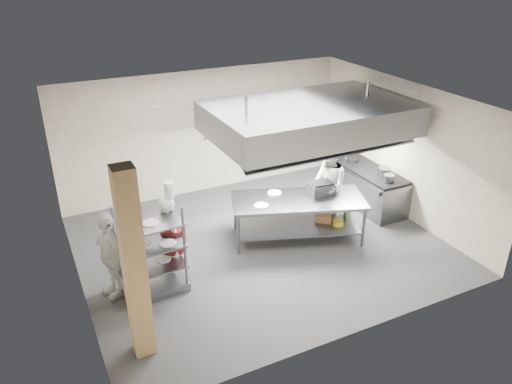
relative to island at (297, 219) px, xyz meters
name	(u,v)px	position (x,y,z in m)	size (l,w,h in m)	color
floor	(260,245)	(-0.82, 0.08, -0.46)	(7.00, 7.00, 0.00)	#2B2B2D
ceiling	(261,102)	(-0.82, 0.08, 2.54)	(7.00, 7.00, 0.00)	silver
wall_back	(204,132)	(-0.82, 3.08, 1.04)	(7.00, 7.00, 0.00)	gray
wall_left	(70,217)	(-4.32, 0.08, 1.04)	(6.00, 6.00, 0.00)	gray
wall_right	(403,149)	(2.68, 0.08, 1.04)	(6.00, 6.00, 0.00)	gray
column	(134,267)	(-3.72, -1.82, 1.04)	(0.30, 0.30, 3.00)	tan
exhaust_hood	(309,118)	(0.48, 0.48, 1.94)	(4.00, 2.50, 0.60)	gray
hood_strip_a	(269,140)	(-0.42, 0.48, 1.62)	(1.60, 0.12, 0.04)	white
hood_strip_b	(345,127)	(1.38, 0.48, 1.62)	(1.60, 0.12, 0.04)	white
wall_shelf	(274,124)	(0.98, 2.92, 1.04)	(1.50, 0.28, 0.04)	gray
island	(297,219)	(0.00, 0.00, 0.00)	(2.67, 1.11, 0.91)	gray
island_worktop	(298,200)	(0.00, 0.00, 0.42)	(2.67, 1.11, 0.06)	gray
island_undershelf	(297,225)	(0.00, 0.00, -0.16)	(2.46, 1.00, 0.04)	gray
pass_rack	(151,251)	(-3.17, -0.47, 0.38)	(1.11, 0.65, 1.66)	slate
cooking_range	(368,189)	(2.26, 0.58, -0.04)	(0.80, 2.00, 0.84)	slate
range_top	(370,171)	(2.26, 0.58, 0.41)	(0.78, 1.96, 0.06)	black
chef_head	(171,237)	(-2.72, -0.14, 0.35)	(0.59, 0.39, 1.62)	white
chef_line	(327,186)	(0.82, 0.19, 0.49)	(0.92, 0.71, 1.89)	white
chef_plating	(110,254)	(-3.82, -0.22, 0.35)	(0.94, 0.39, 1.61)	white
griddle	(321,188)	(0.55, 0.01, 0.57)	(0.48, 0.38, 0.24)	slate
wicker_basket	(323,218)	(0.56, -0.13, -0.06)	(0.33, 0.22, 0.14)	brown
stockpot	(385,172)	(2.32, 0.16, 0.54)	(0.28, 0.28, 0.19)	gray
plate_stack	(153,265)	(-3.17, -0.47, 0.08)	(0.28, 0.28, 0.05)	white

